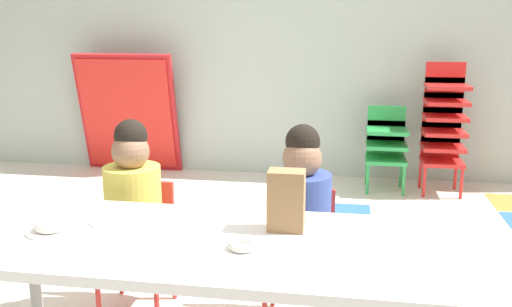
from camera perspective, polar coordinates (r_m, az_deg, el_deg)
The scene contains 13 objects.
ground_plane at distance 2.90m, azimuth -1.11°, elevation -14.59°, with size 6.60×4.80×0.02m.
back_wall at distance 4.94m, azimuth 4.03°, elevation 12.47°, with size 6.60×0.10×2.55m, color #B2C1B7.
craft_table at distance 1.96m, azimuth -3.96°, elevation -10.20°, with size 1.93×0.69×0.62m.
seated_child_near_camera at distance 2.63m, azimuth -12.41°, elevation -4.54°, with size 0.34×0.34×0.92m.
seated_child_middle_seat at distance 2.46m, azimuth 4.66°, elevation -5.54°, with size 0.32×0.32×0.92m.
kid_chair_green_stack at distance 4.64m, azimuth 13.18°, elevation 1.13°, with size 0.32×0.30×0.68m.
kid_chair_red_stack at distance 4.65m, azimuth 18.67°, elevation 3.10°, with size 0.32×0.30×1.04m.
folded_activity_table at distance 5.17m, azimuth -12.96°, elevation 3.98°, with size 0.90×0.29×1.09m.
paper_bag_brown at distance 1.99m, azimuth 3.12°, elevation -4.81°, with size 0.13×0.09×0.22m, color #9E754C.
paper_plate_near_edge at distance 2.13m, azimuth -20.12°, elevation -7.43°, with size 0.18×0.18×0.01m, color white.
paper_plate_center_table at distance 2.16m, azimuth -14.29°, elevation -6.69°, with size 0.18×0.18×0.01m, color white.
donut_powdered_on_plate at distance 2.12m, azimuth -20.17°, elevation -6.86°, with size 0.12×0.12×0.04m, color white.
donut_powdered_loose at distance 1.86m, azimuth -1.34°, elevation -9.32°, with size 0.10×0.10×0.03m, color white.
Camera 1 is at (0.47, -2.51, 1.35)m, focal length 39.07 mm.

